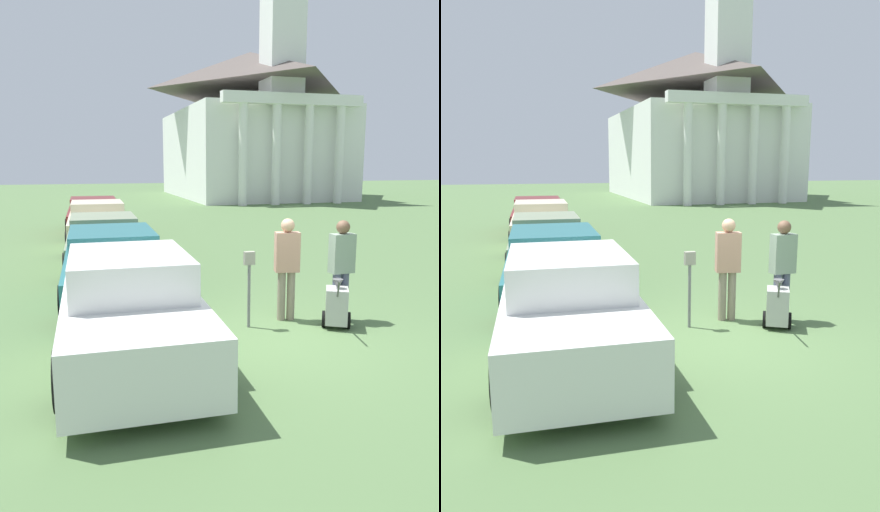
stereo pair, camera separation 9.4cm
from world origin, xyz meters
The scene contains 11 objects.
ground_plane centered at (0.00, 0.00, 0.00)m, with size 120.00×120.00×0.00m, color #517042.
parked_car_white centered at (-2.43, -0.13, 0.72)m, with size 2.02×4.93×1.54m.
parked_car_teal centered at (-2.43, 3.20, 0.67)m, with size 2.08×5.27×1.43m.
parked_car_sage centered at (-2.43, 6.30, 0.65)m, with size 2.06×4.82×1.40m.
parked_car_cream centered at (-2.43, 9.73, 0.71)m, with size 2.05×4.97×1.50m.
parked_car_maroon centered at (-2.43, 13.29, 0.67)m, with size 2.15×5.31×1.39m.
parking_meter centered at (-0.37, 0.56, 0.91)m, with size 0.18×0.09×1.31m.
person_worker centered at (0.41, 0.77, 1.04)m, with size 0.45×0.30×1.81m.
person_supervisor centered at (1.31, 0.47, 1.02)m, with size 0.44×0.25×1.79m.
equipment_cart centered at (1.05, 0.13, 0.39)m, with size 0.64×0.96×1.00m.
church centered at (10.69, 31.71, 5.83)m, with size 11.61×17.01×21.77m.
Camera 1 is at (-3.09, -7.11, 2.77)m, focal length 35.00 mm.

